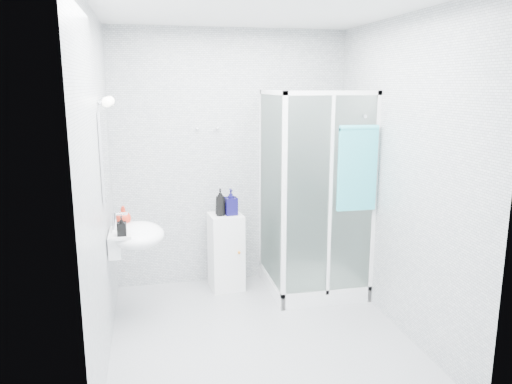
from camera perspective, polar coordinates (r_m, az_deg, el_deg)
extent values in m
cube|color=silver|center=(3.89, 0.39, 1.07)|extent=(2.40, 2.60, 2.60)
cube|color=#A0A2A4|center=(4.33, 0.36, -16.01)|extent=(2.40, 2.60, 0.01)
cube|color=white|center=(3.86, 0.42, 20.32)|extent=(2.40, 2.60, 0.01)
cube|color=white|center=(5.24, 6.41, -10.24)|extent=(0.90, 0.90, 0.12)
cube|color=white|center=(4.72, 1.93, 11.31)|extent=(0.04, 0.90, 0.04)
cube|color=white|center=(4.44, 8.82, 11.13)|extent=(0.90, 0.04, 0.04)
cube|color=white|center=(4.43, 3.22, -1.55)|extent=(0.04, 0.04, 2.00)
cube|color=white|center=(4.83, 1.74, 0.08)|extent=(0.02, 0.82, 1.84)
cube|color=white|center=(4.55, 8.48, -0.80)|extent=(0.82, 0.02, 1.84)
cube|color=white|center=(4.56, 8.44, -0.77)|extent=(0.03, 0.04, 1.84)
cylinder|color=silver|center=(5.26, 5.38, 4.47)|extent=(0.02, 0.02, 1.00)
cylinder|color=silver|center=(5.19, 5.59, 9.57)|extent=(0.09, 0.05, 0.09)
cylinder|color=silver|center=(5.35, 5.73, 1.34)|extent=(0.12, 0.04, 0.12)
cylinder|color=silver|center=(4.52, 12.27, 8.47)|extent=(0.03, 0.05, 0.03)
cube|color=white|center=(4.38, -15.74, -5.56)|extent=(0.10, 0.40, 0.18)
ellipsoid|color=white|center=(4.36, -13.41, -4.83)|extent=(0.46, 0.56, 0.20)
cube|color=white|center=(4.35, -15.03, -4.27)|extent=(0.16, 0.50, 0.02)
cylinder|color=silver|center=(4.33, -15.88, -3.29)|extent=(0.04, 0.04, 0.16)
cylinder|color=silver|center=(4.31, -15.27, -2.43)|extent=(0.12, 0.02, 0.02)
cube|color=white|center=(4.23, -16.94, 4.16)|extent=(0.02, 0.60, 0.70)
cylinder|color=silver|center=(4.03, -17.26, 9.79)|extent=(0.05, 0.04, 0.04)
sphere|color=white|center=(4.03, -16.68, 9.82)|extent=(0.08, 0.08, 0.08)
cylinder|color=silver|center=(4.35, -16.93, 9.94)|extent=(0.05, 0.04, 0.04)
sphere|color=white|center=(4.35, -16.39, 9.97)|extent=(0.08, 0.08, 0.08)
cylinder|color=silver|center=(5.04, -6.76, 7.19)|extent=(0.02, 0.04, 0.02)
sphere|color=silver|center=(5.01, -6.73, 7.16)|extent=(0.03, 0.03, 0.03)
cylinder|color=silver|center=(5.06, -4.49, 7.26)|extent=(0.02, 0.04, 0.02)
sphere|color=silver|center=(5.04, -4.45, 7.23)|extent=(0.03, 0.03, 0.03)
cube|color=white|center=(5.11, -3.44, -6.80)|extent=(0.35, 0.35, 0.78)
cube|color=white|center=(4.97, -3.16, -7.38)|extent=(0.29, 0.03, 0.66)
sphere|color=orange|center=(4.96, -1.95, -6.94)|extent=(0.03, 0.03, 0.03)
cube|color=#2FA6B3|center=(4.54, 11.51, 2.52)|extent=(0.36, 0.04, 0.74)
cylinder|color=#2FA6B3|center=(4.50, 11.71, 7.17)|extent=(0.36, 0.05, 0.05)
imported|color=black|center=(4.93, -4.10, -1.18)|extent=(0.11, 0.11, 0.27)
imported|color=#0E0A41|center=(4.96, -2.89, -1.14)|extent=(0.13, 0.13, 0.26)
imported|color=#AD2514|center=(4.44, -14.92, -2.63)|extent=(0.15, 0.15, 0.17)
imported|color=black|center=(4.14, -15.11, -3.75)|extent=(0.07, 0.08, 0.16)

